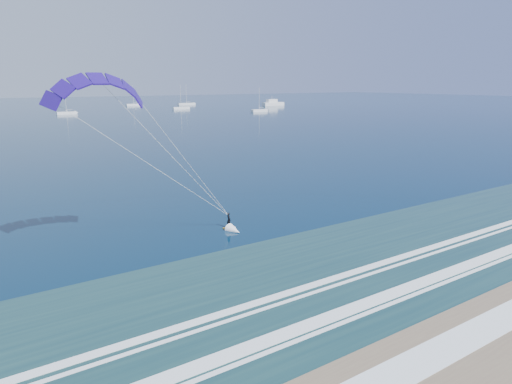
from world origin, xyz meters
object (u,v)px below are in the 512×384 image
Objects in this scene: motor_yacht at (273,103)px; sailboat_7 at (187,104)px; kitesurfer_rig at (167,152)px; sailboat_4 at (134,105)px; sailboat_3 at (67,113)px; sailboat_5 at (181,108)px; sailboat_6 at (259,110)px.

sailboat_7 reaches higher than motor_yacht.
kitesurfer_rig is 1.42× the size of sailboat_7.
sailboat_7 is at bearing 64.31° from kitesurfer_rig.
sailboat_4 is at bearing 146.58° from motor_yacht.
sailboat_4 is (49.75, 56.58, 0.00)m from sailboat_3.
sailboat_7 is (30.95, -7.94, -0.01)m from sailboat_4.
motor_yacht is 1.09× the size of sailboat_7.
sailboat_7 reaches higher than sailboat_5.
sailboat_3 reaches higher than sailboat_6.
sailboat_4 is at bearing 71.57° from kitesurfer_rig.
kitesurfer_rig is 182.89m from sailboat_6.
motor_yacht is at bearing 52.00° from kitesurfer_rig.
sailboat_6 is at bearing -132.27° from motor_yacht.
sailboat_6 is (22.08, -40.33, -0.01)m from sailboat_5.
sailboat_6 is (-38.91, -42.81, -0.84)m from motor_yacht.
sailboat_7 is (0.30, 80.77, -0.00)m from sailboat_6.
sailboat_5 is at bearing 65.04° from kitesurfer_rig.
kitesurfer_rig is 248.16m from sailboat_4.
kitesurfer_rig is 206.33m from sailboat_5.
sailboat_6 is (80.40, -32.13, -0.00)m from sailboat_3.
sailboat_3 is 0.94× the size of sailboat_5.
motor_yacht is (147.99, 189.42, -6.71)m from kitesurfer_rig.
sailboat_4 reaches higher than sailboat_3.
sailboat_3 is 94.22m from sailboat_7.
motor_yacht is at bearing 2.32° from sailboat_5.
kitesurfer_rig is at bearing -126.65° from sailboat_6.
sailboat_3 is at bearing -131.33° from sailboat_4.
kitesurfer_rig is at bearing -128.00° from motor_yacht.
motor_yacht is 1.15× the size of sailboat_4.
sailboat_6 is at bearing -21.79° from sailboat_3.
kitesurfer_rig is 1.50× the size of sailboat_4.
sailboat_4 is at bearing 109.06° from sailboat_6.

